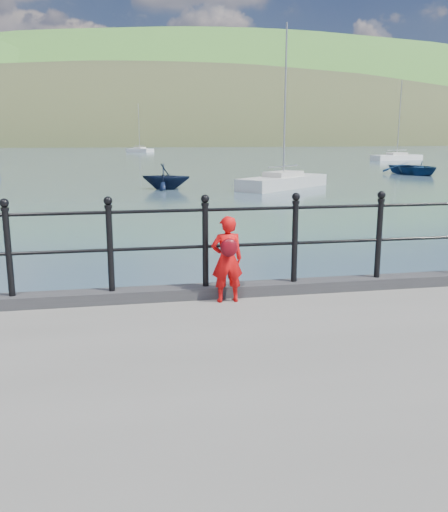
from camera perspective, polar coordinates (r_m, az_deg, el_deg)
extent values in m
plane|color=#2D4251|center=(7.56, -6.65, -11.49)|extent=(600.00, 600.00, 0.00)
cube|color=#28282B|center=(7.04, -6.77, -3.96)|extent=(60.00, 0.30, 0.15)
cylinder|color=black|center=(6.90, -6.90, 0.82)|extent=(18.00, 0.04, 0.04)
cylinder|color=black|center=(6.82, -7.00, 4.71)|extent=(18.00, 0.04, 0.04)
cylinder|color=black|center=(7.02, -21.72, 0.21)|extent=(0.08, 0.08, 1.05)
sphere|color=black|center=(6.92, -22.13, 5.19)|extent=(0.11, 0.11, 0.11)
cylinder|color=black|center=(6.89, -11.88, 0.62)|extent=(0.08, 0.08, 1.05)
sphere|color=black|center=(6.79, -12.12, 5.70)|extent=(0.11, 0.11, 0.11)
cylinder|color=black|center=(6.96, -1.97, 1.01)|extent=(0.08, 0.08, 1.05)
sphere|color=black|center=(6.87, -2.01, 6.05)|extent=(0.11, 0.11, 0.11)
cylinder|color=black|center=(7.24, 7.45, 1.36)|extent=(0.08, 0.08, 1.05)
sphere|color=black|center=(7.15, 7.59, 6.20)|extent=(0.11, 0.11, 0.11)
cylinder|color=black|center=(7.70, 15.98, 1.64)|extent=(0.08, 0.08, 1.05)
sphere|color=black|center=(7.61, 16.25, 6.19)|extent=(0.11, 0.11, 0.11)
ellipsoid|color=#333A21|center=(203.76, -5.05, 7.26)|extent=(400.00, 100.00, 88.00)
ellipsoid|color=#387026|center=(270.49, 2.18, 6.05)|extent=(600.00, 180.00, 156.00)
cube|color=silver|center=(191.05, -21.70, 11.62)|extent=(9.00, 6.00, 6.00)
cube|color=#4C4744|center=(191.09, -21.80, 12.82)|extent=(9.50, 6.50, 2.00)
cube|color=silver|center=(188.25, -14.66, 12.09)|extent=(9.00, 6.00, 6.00)
cube|color=#4C4744|center=(188.29, -14.73, 13.31)|extent=(9.50, 6.50, 2.00)
cube|color=silver|center=(188.80, -5.33, 12.43)|extent=(9.00, 6.00, 6.00)
cube|color=#4C4744|center=(188.84, -5.36, 13.65)|extent=(9.50, 6.50, 2.00)
cube|color=silver|center=(193.31, 2.85, 12.47)|extent=(9.00, 6.00, 6.00)
cube|color=#4C4744|center=(193.35, 2.87, 13.66)|extent=(9.50, 6.50, 2.00)
imported|color=red|center=(6.79, 0.32, -0.36)|extent=(0.41, 0.27, 1.10)
ellipsoid|color=red|center=(6.63, 0.54, 0.88)|extent=(0.22, 0.11, 0.23)
imported|color=navy|center=(47.20, 19.43, 8.74)|extent=(4.34, 5.64, 1.08)
imported|color=black|center=(32.27, -6.15, 8.34)|extent=(3.59, 3.38, 1.51)
cube|color=beige|center=(32.99, 6.24, 7.54)|extent=(6.65, 5.99, 0.90)
cube|color=beige|center=(32.96, 6.26, 8.41)|extent=(2.76, 2.62, 0.50)
cylinder|color=#A5A5A8|center=(32.93, 6.44, 15.85)|extent=(0.10, 0.10, 8.65)
cylinder|color=#A5A5A8|center=(32.92, 6.28, 9.36)|extent=(2.47, 2.07, 0.06)
cube|color=white|center=(74.40, 17.71, 9.76)|extent=(7.40, 3.74, 0.90)
cube|color=beige|center=(74.39, 17.74, 10.14)|extent=(2.77, 1.96, 0.50)
cylinder|color=#A5A5A8|center=(74.38, 17.98, 13.63)|extent=(0.10, 0.10, 9.18)
cylinder|color=#A5A5A8|center=(74.37, 17.77, 10.57)|extent=(3.12, 0.90, 0.06)
cube|color=white|center=(109.29, -8.86, 10.88)|extent=(5.35, 6.24, 0.90)
cube|color=beige|center=(109.28, -8.87, 11.15)|extent=(2.41, 2.58, 0.50)
cylinder|color=#A5A5A8|center=(109.27, -8.95, 13.34)|extent=(0.10, 0.10, 8.48)
cylinder|color=#A5A5A8|center=(109.27, -8.88, 11.43)|extent=(1.77, 2.33, 0.06)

